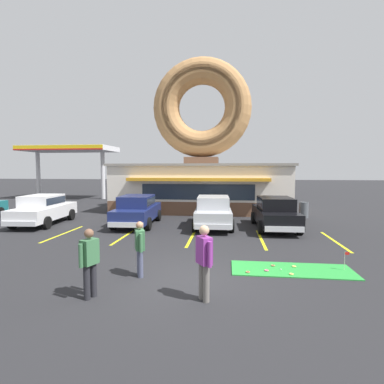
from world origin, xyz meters
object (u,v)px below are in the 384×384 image
car_white (43,208)px  pedestrian_blue_sweater_man (204,259)px  golf_ball (281,269)px  car_silver (213,210)px  car_black (275,212)px  putting_flag_pin (346,256)px  trash_bin (304,210)px  pedestrian_hooded_kid (140,246)px  pedestrian_leather_jacket_man (90,260)px  car_navy (137,209)px

car_white → pedestrian_blue_sweater_man: 12.65m
golf_ball → car_silver: bearing=109.5°
car_silver → pedestrian_blue_sweater_man: size_ratio=2.68×
car_black → car_silver: (-3.09, 0.15, 0.00)m
putting_flag_pin → car_black: (-1.11, 6.17, 0.43)m
car_black → pedestrian_blue_sweater_man: 9.08m
putting_flag_pin → car_white: 14.69m
car_white → putting_flag_pin: bearing=-24.0°
car_black → trash_bin: car_black is taller
pedestrian_hooded_kid → pedestrian_leather_jacket_man: bearing=-115.8°
car_navy → pedestrian_hooded_kid: (2.39, -7.45, -0.02)m
pedestrian_blue_sweater_man → trash_bin: pedestrian_blue_sweater_man is taller
car_black → trash_bin: 4.46m
golf_ball → car_navy: car_navy is taller
car_navy → golf_ball: bearing=-45.8°
car_silver → pedestrian_hooded_kid: size_ratio=3.00×
car_white → car_black: same height
car_black → car_silver: bearing=177.3°
car_navy → pedestrian_hooded_kid: 7.83m
pedestrian_blue_sweater_man → pedestrian_hooded_kid: (-1.90, 1.32, -0.12)m
pedestrian_blue_sweater_man → car_white: bearing=138.2°
car_black → pedestrian_blue_sweater_man: (-2.86, -8.62, 0.09)m
car_white → pedestrian_leather_jacket_man: 10.99m
car_black → trash_bin: bearing=58.7°
golf_ball → car_silver: (-2.32, 6.54, 0.82)m
car_silver → pedestrian_leather_jacket_man: 9.27m
car_black → car_white: bearing=-179.1°
car_black → pedestrian_hooded_kid: bearing=-123.1°
car_black → pedestrian_leather_jacket_man: size_ratio=2.84×
pedestrian_hooded_kid → car_navy: bearing=107.8°
golf_ball → car_navy: 9.17m
putting_flag_pin → pedestrian_blue_sweater_man: (-3.97, -2.45, 0.53)m
car_white → car_navy: size_ratio=1.01×
car_white → trash_bin: size_ratio=4.79×
putting_flag_pin → car_navy: (-8.26, 6.32, 0.43)m
car_navy → pedestrian_leather_jacket_man: bearing=-79.5°
pedestrian_leather_jacket_man → trash_bin: (7.80, 12.61, -0.40)m
car_white → pedestrian_hooded_kid: 10.36m
golf_ball → car_navy: (-6.37, 6.55, 0.82)m
car_white → pedestrian_hooded_kid: bearing=-43.3°
car_black → pedestrian_blue_sweater_man: pedestrian_blue_sweater_man is taller
car_white → pedestrian_leather_jacket_man: size_ratio=2.87×
car_navy → car_black: size_ratio=1.00×
car_navy → pedestrian_blue_sweater_man: size_ratio=2.68×
putting_flag_pin → trash_bin: trash_bin is taller
putting_flag_pin → pedestrian_blue_sweater_man: pedestrian_blue_sweater_man is taller
trash_bin → pedestrian_hooded_kid: bearing=-122.5°
golf_ball → car_navy: size_ratio=0.01×
car_navy → car_silver: bearing=-0.2°
pedestrian_blue_sweater_man → pedestrian_hooded_kid: 2.32m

